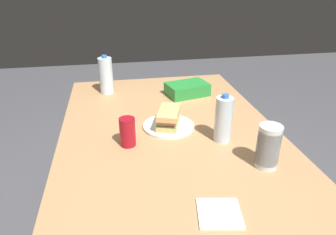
{
  "coord_description": "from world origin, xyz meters",
  "views": [
    {
      "loc": [
        1.14,
        -0.23,
        1.44
      ],
      "look_at": [
        -0.12,
        -0.0,
        0.83
      ],
      "focal_mm": 33.2,
      "sensor_mm": 36.0,
      "label": 1
    }
  ],
  "objects_px": {
    "water_bottle_tall": "(223,119)",
    "dining_table": "(173,157)",
    "sandwich": "(168,117)",
    "chip_bag": "(187,89)",
    "plastic_cup_stack": "(268,146)",
    "water_bottle_spare": "(106,75)",
    "soda_can_red": "(128,132)",
    "paper_plate": "(168,126)"
  },
  "relations": [
    {
      "from": "sandwich",
      "to": "soda_can_red",
      "type": "relative_size",
      "value": 1.66
    },
    {
      "from": "plastic_cup_stack",
      "to": "dining_table",
      "type": "bearing_deg",
      "value": -130.04
    },
    {
      "from": "dining_table",
      "to": "chip_bag",
      "type": "relative_size",
      "value": 7.22
    },
    {
      "from": "soda_can_red",
      "to": "water_bottle_spare",
      "type": "bearing_deg",
      "value": -172.43
    },
    {
      "from": "dining_table",
      "to": "plastic_cup_stack",
      "type": "height_order",
      "value": "plastic_cup_stack"
    },
    {
      "from": "paper_plate",
      "to": "plastic_cup_stack",
      "type": "xyz_separation_m",
      "value": [
        0.37,
        0.3,
        0.08
      ]
    },
    {
      "from": "paper_plate",
      "to": "sandwich",
      "type": "relative_size",
      "value": 1.16
    },
    {
      "from": "water_bottle_tall",
      "to": "soda_can_red",
      "type": "bearing_deg",
      "value": -94.48
    },
    {
      "from": "soda_can_red",
      "to": "water_bottle_tall",
      "type": "bearing_deg",
      "value": 85.52
    },
    {
      "from": "sandwich",
      "to": "chip_bag",
      "type": "distance_m",
      "value": 0.43
    },
    {
      "from": "water_bottle_tall",
      "to": "dining_table",
      "type": "bearing_deg",
      "value": -101.24
    },
    {
      "from": "chip_bag",
      "to": "plastic_cup_stack",
      "type": "relative_size",
      "value": 1.38
    },
    {
      "from": "paper_plate",
      "to": "water_bottle_tall",
      "type": "height_order",
      "value": "water_bottle_tall"
    },
    {
      "from": "sandwich",
      "to": "plastic_cup_stack",
      "type": "height_order",
      "value": "plastic_cup_stack"
    },
    {
      "from": "soda_can_red",
      "to": "water_bottle_tall",
      "type": "distance_m",
      "value": 0.4
    },
    {
      "from": "sandwich",
      "to": "water_bottle_tall",
      "type": "relative_size",
      "value": 0.96
    },
    {
      "from": "water_bottle_tall",
      "to": "sandwich",
      "type": "bearing_deg",
      "value": -126.77
    },
    {
      "from": "chip_bag",
      "to": "water_bottle_spare",
      "type": "height_order",
      "value": "water_bottle_spare"
    },
    {
      "from": "plastic_cup_stack",
      "to": "water_bottle_spare",
      "type": "relative_size",
      "value": 0.75
    },
    {
      "from": "chip_bag",
      "to": "dining_table",
      "type": "bearing_deg",
      "value": 55.92
    },
    {
      "from": "paper_plate",
      "to": "soda_can_red",
      "type": "distance_m",
      "value": 0.24
    },
    {
      "from": "water_bottle_tall",
      "to": "water_bottle_spare",
      "type": "relative_size",
      "value": 0.94
    },
    {
      "from": "dining_table",
      "to": "soda_can_red",
      "type": "height_order",
      "value": "soda_can_red"
    },
    {
      "from": "chip_bag",
      "to": "plastic_cup_stack",
      "type": "xyz_separation_m",
      "value": [
        0.75,
        0.12,
        0.05
      ]
    },
    {
      "from": "dining_table",
      "to": "chip_bag",
      "type": "bearing_deg",
      "value": 160.24
    },
    {
      "from": "soda_can_red",
      "to": "water_bottle_spare",
      "type": "height_order",
      "value": "water_bottle_spare"
    },
    {
      "from": "sandwich",
      "to": "water_bottle_spare",
      "type": "xyz_separation_m",
      "value": [
        -0.5,
        -0.27,
        0.05
      ]
    },
    {
      "from": "sandwich",
      "to": "plastic_cup_stack",
      "type": "distance_m",
      "value": 0.47
    },
    {
      "from": "paper_plate",
      "to": "water_bottle_spare",
      "type": "relative_size",
      "value": 1.05
    },
    {
      "from": "dining_table",
      "to": "water_bottle_spare",
      "type": "distance_m",
      "value": 0.7
    },
    {
      "from": "chip_bag",
      "to": "water_bottle_spare",
      "type": "bearing_deg",
      "value": -28.99
    },
    {
      "from": "paper_plate",
      "to": "chip_bag",
      "type": "height_order",
      "value": "chip_bag"
    },
    {
      "from": "water_bottle_tall",
      "to": "chip_bag",
      "type": "bearing_deg",
      "value": -177.37
    },
    {
      "from": "water_bottle_spare",
      "to": "water_bottle_tall",
      "type": "bearing_deg",
      "value": 36.15
    },
    {
      "from": "paper_plate",
      "to": "chip_bag",
      "type": "relative_size",
      "value": 1.02
    },
    {
      "from": "water_bottle_spare",
      "to": "plastic_cup_stack",
      "type": "bearing_deg",
      "value": 33.57
    },
    {
      "from": "water_bottle_spare",
      "to": "sandwich",
      "type": "bearing_deg",
      "value": 28.62
    },
    {
      "from": "sandwich",
      "to": "paper_plate",
      "type": "bearing_deg",
      "value": -171.82
    },
    {
      "from": "dining_table",
      "to": "water_bottle_tall",
      "type": "relative_size",
      "value": 7.87
    },
    {
      "from": "paper_plate",
      "to": "soda_can_red",
      "type": "bearing_deg",
      "value": -56.53
    },
    {
      "from": "plastic_cup_stack",
      "to": "water_bottle_tall",
      "type": "bearing_deg",
      "value": -155.46
    },
    {
      "from": "paper_plate",
      "to": "water_bottle_tall",
      "type": "relative_size",
      "value": 1.12
    }
  ]
}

